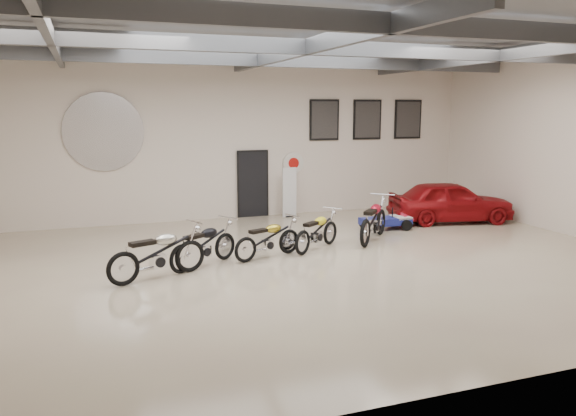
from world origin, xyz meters
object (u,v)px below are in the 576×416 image
object	(u,v)px
motorcycle_black	(204,244)
motorcycle_gold	(268,238)
motorcycle_yellow	(317,230)
go_kart	(390,218)
motorcycle_red	(374,219)
vintage_car	(450,201)
motorcycle_silver	(158,252)
banner_stand	(289,191)

from	to	relation	value
motorcycle_black	motorcycle_gold	bearing A→B (deg)	-26.72
motorcycle_gold	motorcycle_yellow	world-z (taller)	motorcycle_yellow
motorcycle_black	go_kart	size ratio (longest dim) A/B	1.09
motorcycle_black	motorcycle_gold	xyz separation A→B (m)	(1.56, 0.19, -0.03)
motorcycle_gold	go_kart	size ratio (longest dim) A/B	1.02
motorcycle_red	vintage_car	bearing A→B (deg)	-23.86
motorcycle_yellow	motorcycle_black	bearing A→B (deg)	154.76
motorcycle_silver	motorcycle_gold	distance (m)	2.75
motorcycle_red	motorcycle_yellow	bearing A→B (deg)	145.13
motorcycle_silver	vintage_car	distance (m)	9.72
motorcycle_yellow	go_kart	world-z (taller)	motorcycle_yellow
banner_stand	motorcycle_silver	size ratio (longest dim) A/B	0.79
banner_stand	motorcycle_black	world-z (taller)	banner_stand
motorcycle_silver	motorcycle_yellow	distance (m)	4.19
banner_stand	motorcycle_silver	xyz separation A→B (m)	(-4.86, -5.43, -0.29)
banner_stand	motorcycle_red	size ratio (longest dim) A/B	0.76
motorcycle_silver	motorcycle_yellow	xyz separation A→B (m)	(4.03, 1.15, -0.07)
motorcycle_red	vintage_car	distance (m)	3.74
motorcycle_black	go_kart	bearing A→B (deg)	-14.57
motorcycle_gold	vintage_car	size ratio (longest dim) A/B	0.49
banner_stand	motorcycle_yellow	bearing A→B (deg)	-100.05
banner_stand	motorcycle_gold	world-z (taller)	banner_stand
motorcycle_gold	go_kart	distance (m)	4.71
banner_stand	motorcycle_black	distance (m)	6.14
motorcycle_silver	motorcycle_yellow	bearing A→B (deg)	-4.10
motorcycle_yellow	motorcycle_silver	bearing A→B (deg)	160.25
banner_stand	go_kart	bearing A→B (deg)	-52.02
motorcycle_black	motorcycle_red	size ratio (longest dim) A/B	0.88
go_kart	vintage_car	size ratio (longest dim) A/B	0.47
motorcycle_silver	motorcycle_black	world-z (taller)	motorcycle_silver
motorcycle_black	vintage_car	xyz separation A→B (m)	(8.18, 2.34, 0.14)
vintage_car	motorcycle_gold	bearing A→B (deg)	120.32
banner_stand	vintage_car	distance (m)	5.06
go_kart	motorcycle_silver	bearing A→B (deg)	-157.84
motorcycle_gold	vintage_car	world-z (taller)	vintage_car
banner_stand	motorcycle_red	bearing A→B (deg)	-75.45
motorcycle_yellow	vintage_car	bearing A→B (deg)	-16.63
motorcycle_silver	motorcycle_gold	size ratio (longest dim) A/B	1.17
motorcycle_silver	motorcycle_yellow	world-z (taller)	motorcycle_silver
banner_stand	motorcycle_black	xyz separation A→B (m)	(-3.78, -4.83, -0.34)
motorcycle_gold	motorcycle_red	bearing A→B (deg)	-6.95
motorcycle_black	motorcycle_yellow	xyz separation A→B (m)	(2.95, 0.54, -0.02)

